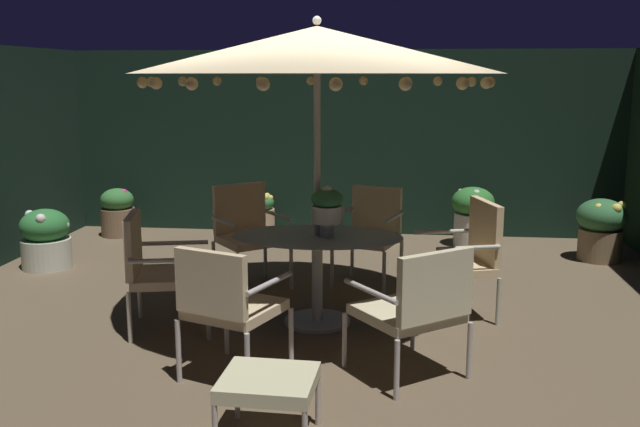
{
  "coord_description": "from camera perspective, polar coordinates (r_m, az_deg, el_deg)",
  "views": [
    {
      "loc": [
        0.76,
        -5.73,
        2.03
      ],
      "look_at": [
        0.09,
        0.03,
        0.89
      ],
      "focal_mm": 39.52,
      "sensor_mm": 36.0,
      "label": 1
    }
  ],
  "objects": [
    {
      "name": "ottoman_footrest",
      "position": [
        4.04,
        -4.2,
        -13.63
      ],
      "size": [
        0.54,
        0.5,
        0.39
      ],
      "color": "#B8AEA5",
      "rests_on": "ground_plane"
    },
    {
      "name": "hedge_backdrop_rear",
      "position": [
        9.22,
        1.87,
        5.8
      ],
      "size": [
        7.65,
        0.3,
        2.35
      ],
      "primitive_type": "cube",
      "color": "black",
      "rests_on": "ground_plane"
    },
    {
      "name": "ground_plane",
      "position": [
        6.13,
        -0.88,
        -8.32
      ],
      "size": [
        7.65,
        7.14,
        0.02
      ],
      "primitive_type": "cube",
      "color": "brown"
    },
    {
      "name": "potted_plant_front_corner",
      "position": [
        8.4,
        21.8,
        -1.03
      ],
      "size": [
        0.54,
        0.54,
        0.69
      ],
      "color": "olive",
      "rests_on": "ground_plane"
    },
    {
      "name": "potted_plant_back_left",
      "position": [
        9.39,
        -16.07,
        0.11
      ],
      "size": [
        0.43,
        0.43,
        0.61
      ],
      "color": "#7D6046",
      "rests_on": "ground_plane"
    },
    {
      "name": "centerpiece_planter",
      "position": [
        5.61,
        0.59,
        0.54
      ],
      "size": [
        0.26,
        0.26,
        0.42
      ],
      "color": "beige",
      "rests_on": "patio_dining_table"
    },
    {
      "name": "potted_plant_back_right",
      "position": [
        8.06,
        -21.34,
        -1.88
      ],
      "size": [
        0.52,
        0.52,
        0.64
      ],
      "color": "beige",
      "rests_on": "ground_plane"
    },
    {
      "name": "patio_chair_east",
      "position": [
        5.8,
        -13.05,
        -4.1
      ],
      "size": [
        0.75,
        0.73,
        0.96
      ],
      "color": "#BCB7A5",
      "rests_on": "ground_plane"
    },
    {
      "name": "patio_chair_north",
      "position": [
        6.94,
        4.17,
        -1.2
      ],
      "size": [
        0.7,
        0.7,
        0.95
      ],
      "color": "#B4B1A7",
      "rests_on": "ground_plane"
    },
    {
      "name": "potted_plant_left_far",
      "position": [
        8.66,
        4.75,
        -0.76
      ],
      "size": [
        0.42,
        0.42,
        0.53
      ],
      "color": "tan",
      "rests_on": "ground_plane"
    },
    {
      "name": "patio_dining_table",
      "position": [
        5.78,
        -0.23,
        -3.44
      ],
      "size": [
        1.41,
        0.92,
        0.76
      ],
      "color": "#B4B2AC",
      "rests_on": "ground_plane"
    },
    {
      "name": "potted_plant_back_center",
      "position": [
        8.67,
        12.24,
        -0.03
      ],
      "size": [
        0.51,
        0.51,
        0.72
      ],
      "color": "beige",
      "rests_on": "ground_plane"
    },
    {
      "name": "potted_plant_left_near",
      "position": [
        9.09,
        -4.71,
        -0.02
      ],
      "size": [
        0.32,
        0.32,
        0.55
      ],
      "color": "tan",
      "rests_on": "ground_plane"
    },
    {
      "name": "patio_chair_northeast",
      "position": [
        6.87,
        -5.95,
        -1.15
      ],
      "size": [
        0.81,
        0.8,
        0.99
      ],
      "color": "#B8B2A6",
      "rests_on": "ground_plane"
    },
    {
      "name": "patio_chair_south",
      "position": [
        4.79,
        7.83,
        -7.3
      ],
      "size": [
        0.89,
        0.89,
        0.93
      ],
      "color": "#B6ADA8",
      "rests_on": "ground_plane"
    },
    {
      "name": "patio_chair_southwest",
      "position": [
        6.13,
        11.8,
        -3.08
      ],
      "size": [
        0.74,
        0.78,
        0.99
      ],
      "color": "#B4B7A6",
      "rests_on": "ground_plane"
    },
    {
      "name": "patio_chair_southeast",
      "position": [
        4.74,
        -7.55,
        -7.06
      ],
      "size": [
        0.75,
        0.75,
        0.94
      ],
      "color": "#B6AFAD",
      "rests_on": "ground_plane"
    },
    {
      "name": "patio_umbrella",
      "position": [
        5.6,
        -0.24,
        13.07
      ],
      "size": [
        2.89,
        2.89,
        2.48
      ],
      "color": "#B5B1A5",
      "rests_on": "ground_plane"
    }
  ]
}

